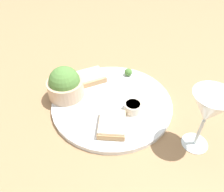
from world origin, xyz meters
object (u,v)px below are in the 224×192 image
at_px(cheese_toast_far, 90,77).
at_px(wine_glass, 209,110).
at_px(cheese_toast_near, 112,124).
at_px(sauce_ramekin, 133,107).
at_px(salad_bowl, 65,85).

relative_size(cheese_toast_far, wine_glass, 0.66).
xyz_separation_m(cheese_toast_near, cheese_toast_far, (-0.11, -0.18, 0.00)).
relative_size(sauce_ramekin, cheese_toast_far, 0.45).
height_order(salad_bowl, cheese_toast_far, salad_bowl).
bearing_deg(wine_glass, cheese_toast_near, -61.74).
relative_size(salad_bowl, cheese_toast_far, 0.97).
xyz_separation_m(cheese_toast_near, wine_glass, (-0.10, 0.19, 0.10)).
relative_size(salad_bowl, sauce_ramekin, 2.17).
bearing_deg(sauce_ramekin, cheese_toast_far, -97.85).
height_order(cheese_toast_near, cheese_toast_far, same).
relative_size(cheese_toast_near, wine_glass, 0.67).
xyz_separation_m(salad_bowl, wine_glass, (-0.09, 0.38, 0.07)).
bearing_deg(wine_glass, sauce_ramekin, -84.88).
height_order(sauce_ramekin, wine_glass, wine_glass).
bearing_deg(salad_bowl, sauce_ramekin, 110.71).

